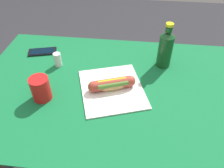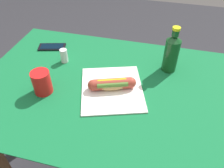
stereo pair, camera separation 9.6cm
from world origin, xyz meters
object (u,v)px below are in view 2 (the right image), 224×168
at_px(hot_dog, 112,84).
at_px(drinking_cup, 42,82).
at_px(soda_bottle, 172,52).
at_px(salt_shaker, 64,56).
at_px(cell_phone, 52,47).

height_order(hot_dog, drinking_cup, drinking_cup).
bearing_deg(soda_bottle, salt_shaker, 7.26).
height_order(cell_phone, salt_shaker, salt_shaker).
bearing_deg(drinking_cup, soda_bottle, -150.21).
relative_size(cell_phone, drinking_cup, 1.53).
bearing_deg(salt_shaker, soda_bottle, -172.74).
xyz_separation_m(hot_dog, cell_phone, (0.40, -0.24, -0.03)).
xyz_separation_m(drinking_cup, salt_shaker, (0.00, -0.23, -0.02)).
xyz_separation_m(hot_dog, drinking_cup, (0.28, 0.08, 0.02)).
bearing_deg(cell_phone, drinking_cup, 110.07).
bearing_deg(hot_dog, salt_shaker, -26.63).
xyz_separation_m(hot_dog, soda_bottle, (-0.23, -0.21, 0.07)).
bearing_deg(hot_dog, cell_phone, -31.27).
distance_m(soda_bottle, salt_shaker, 0.51).
relative_size(cell_phone, salt_shaker, 2.26).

